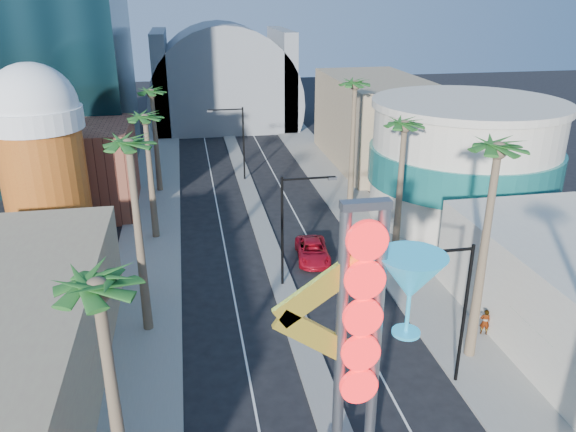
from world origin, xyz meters
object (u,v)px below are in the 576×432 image
object	(u,v)px
neon_sign	(380,329)
red_pickup	(313,251)
pedestrian_b	(404,271)
pedestrian_a	(485,322)

from	to	relation	value
neon_sign	red_pickup	bearing A→B (deg)	83.99
neon_sign	pedestrian_b	distance (m)	18.28
pedestrian_a	pedestrian_b	bearing A→B (deg)	-48.14
pedestrian_b	pedestrian_a	bearing A→B (deg)	144.73
red_pickup	pedestrian_a	distance (m)	14.28
red_pickup	neon_sign	bearing A→B (deg)	-89.97
pedestrian_a	neon_sign	bearing A→B (deg)	63.25
pedestrian_a	pedestrian_b	size ratio (longest dim) A/B	0.84
pedestrian_a	pedestrian_b	xyz separation A→B (m)	(-2.43, 6.76, 0.16)
red_pickup	pedestrian_b	size ratio (longest dim) A/B	2.59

